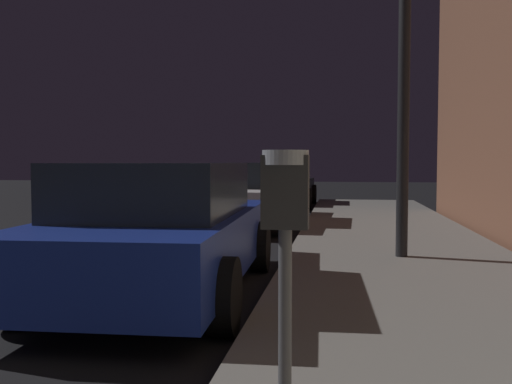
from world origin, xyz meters
TOP-DOWN VIEW (x-y plane):
  - parking_meter at (4.53, 0.74)m, footprint 0.19×0.19m
  - car_blue at (2.85, 4.22)m, footprint 2.14×4.47m
  - car_white at (2.85, 10.70)m, footprint 2.05×4.60m
  - car_black at (2.85, 16.59)m, footprint 2.09×4.34m

SIDE VIEW (x-z plane):
  - car_black at x=2.85m, z-range -0.01..1.42m
  - car_white at x=2.85m, z-range -0.01..1.42m
  - car_blue at x=2.85m, z-range 0.00..1.43m
  - parking_meter at x=4.53m, z-range 0.49..1.83m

